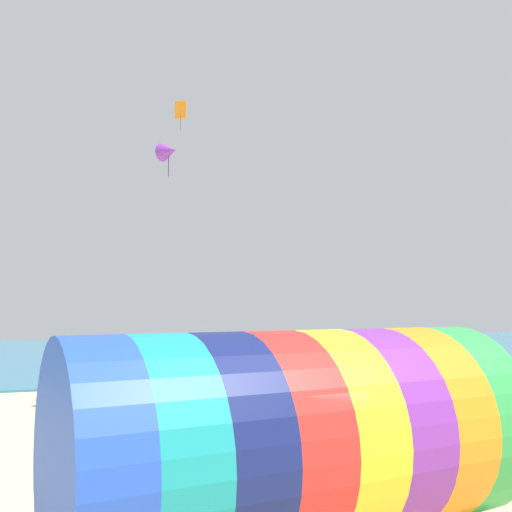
{
  "coord_description": "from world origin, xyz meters",
  "views": [
    {
      "loc": [
        -2.75,
        -8.31,
        3.67
      ],
      "look_at": [
        0.69,
        2.26,
        4.67
      ],
      "focal_mm": 40.0,
      "sensor_mm": 36.0,
      "label": 1
    }
  ],
  "objects_px": {
    "kite_purple_delta": "(169,151)",
    "kite_orange_diamond": "(181,110)",
    "bystander_near_water": "(122,412)",
    "giant_inflatable_tube": "(296,435)",
    "kite_handler": "(504,449)"
  },
  "relations": [
    {
      "from": "giant_inflatable_tube",
      "to": "kite_purple_delta",
      "type": "bearing_deg",
      "value": 91.32
    },
    {
      "from": "kite_handler",
      "to": "giant_inflatable_tube",
      "type": "bearing_deg",
      "value": -167.28
    },
    {
      "from": "kite_purple_delta",
      "to": "kite_orange_diamond",
      "type": "distance_m",
      "value": 3.9
    },
    {
      "from": "kite_handler",
      "to": "kite_purple_delta",
      "type": "distance_m",
      "value": 14.27
    },
    {
      "from": "giant_inflatable_tube",
      "to": "kite_orange_diamond",
      "type": "bearing_deg",
      "value": 87.34
    },
    {
      "from": "giant_inflatable_tube",
      "to": "kite_purple_delta",
      "type": "distance_m",
      "value": 13.68
    },
    {
      "from": "bystander_near_water",
      "to": "kite_orange_diamond",
      "type": "bearing_deg",
      "value": 68.98
    },
    {
      "from": "kite_handler",
      "to": "bystander_near_water",
      "type": "distance_m",
      "value": 9.21
    },
    {
      "from": "kite_handler",
      "to": "kite_purple_delta",
      "type": "bearing_deg",
      "value": 117.01
    },
    {
      "from": "kite_orange_diamond",
      "to": "bystander_near_water",
      "type": "bearing_deg",
      "value": -111.02
    },
    {
      "from": "kite_purple_delta",
      "to": "bystander_near_water",
      "type": "bearing_deg",
      "value": -112.79
    },
    {
      "from": "kite_purple_delta",
      "to": "bystander_near_water",
      "type": "height_order",
      "value": "kite_purple_delta"
    },
    {
      "from": "giant_inflatable_tube",
      "to": "kite_handler",
      "type": "distance_m",
      "value": 5.16
    },
    {
      "from": "giant_inflatable_tube",
      "to": "kite_purple_delta",
      "type": "relative_size",
      "value": 6.15
    },
    {
      "from": "bystander_near_water",
      "to": "kite_handler",
      "type": "bearing_deg",
      "value": -40.08
    }
  ]
}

